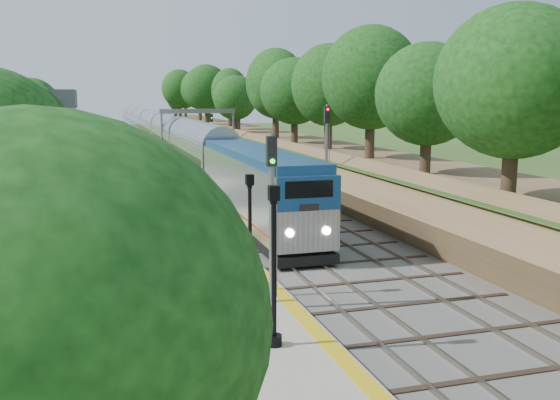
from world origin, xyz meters
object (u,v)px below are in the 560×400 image
object	(u,v)px
train	(155,133)
signal_gantry	(198,121)
signal_farside	(327,145)
lamppost_mid	(274,276)
station_building	(10,150)
signal_platform	(272,200)
lamppost_far	(250,240)

from	to	relation	value
train	signal_gantry	bearing A→B (deg)	-84.09
signal_gantry	signal_farside	bearing A→B (deg)	-83.00
signal_gantry	signal_farside	size ratio (longest dim) A/B	1.21
lamppost_mid	signal_farside	bearing A→B (deg)	65.70
station_building	signal_gantry	world-z (taller)	station_building
station_building	signal_platform	world-z (taller)	station_building
signal_gantry	station_building	bearing A→B (deg)	-123.38
station_building	lamppost_far	bearing A→B (deg)	-64.66
train	signal_platform	bearing A→B (deg)	-92.28
signal_platform	signal_farside	distance (m)	20.70
station_building	lamppost_mid	size ratio (longest dim) A/B	1.82
lamppost_mid	signal_platform	size ratio (longest dim) A/B	0.79
signal_gantry	lamppost_mid	distance (m)	53.23
station_building	signal_platform	distance (m)	26.43
train	signal_platform	world-z (taller)	signal_platform
train	signal_farside	xyz separation A→B (m)	(6.20, -54.26, 2.11)
station_building	lamppost_far	xyz separation A→B (m)	(10.68, -22.55, -1.75)
lamppost_mid	signal_farside	world-z (taller)	signal_farside
station_building	signal_gantry	distance (m)	29.94
station_building	signal_farside	bearing A→B (deg)	-14.97
train	lamppost_far	world-z (taller)	lamppost_far
lamppost_far	signal_gantry	bearing A→B (deg)	83.06
train	signal_farside	world-z (taller)	signal_farside
train	station_building	bearing A→B (deg)	-105.99
station_building	signal_farside	distance (m)	20.91
signal_platform	signal_farside	bearing A→B (deg)	63.92
station_building	lamppost_mid	distance (m)	29.61
lamppost_mid	signal_platform	xyz separation A→B (m)	(1.01, 3.81, 1.55)
signal_platform	signal_farside	size ratio (longest dim) A/B	0.86
lamppost_mid	lamppost_far	size ratio (longest dim) A/B	1.08
signal_gantry	signal_platform	size ratio (longest dim) A/B	1.41
signal_farside	lamppost_far	bearing A→B (deg)	-119.03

